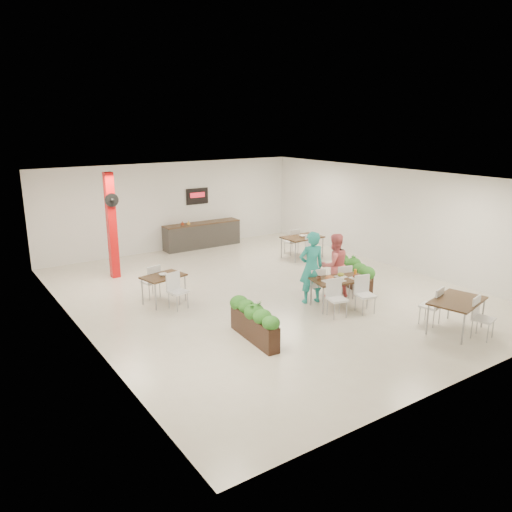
{
  "coord_description": "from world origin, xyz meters",
  "views": [
    {
      "loc": [
        -7.59,
        -10.75,
        4.64
      ],
      "look_at": [
        -0.31,
        0.06,
        1.1
      ],
      "focal_mm": 35.0,
      "sensor_mm": 36.0,
      "label": 1
    }
  ],
  "objects": [
    {
      "name": "side_table_b",
      "position": [
        3.18,
        2.35,
        0.64
      ],
      "size": [
        1.35,
        1.62,
        0.92
      ],
      "rotation": [
        0.0,
        0.0,
        0.01
      ],
      "color": "black",
      "rests_on": "ground"
    },
    {
      "name": "diner_man",
      "position": [
        0.54,
        -1.25,
        0.96
      ],
      "size": [
        0.78,
        0.6,
        1.91
      ],
      "primitive_type": "imported",
      "rotation": [
        0.0,
        0.0,
        2.91
      ],
      "color": "teal",
      "rests_on": "ground"
    },
    {
      "name": "side_table_a",
      "position": [
        -2.68,
        0.86,
        0.62
      ],
      "size": [
        1.19,
        1.67,
        0.92
      ],
      "rotation": [
        0.0,
        0.0,
        0.21
      ],
      "color": "black",
      "rests_on": "ground"
    },
    {
      "name": "room_shell",
      "position": [
        0.0,
        0.0,
        2.01
      ],
      "size": [
        10.1,
        12.1,
        3.22
      ],
      "color": "white",
      "rests_on": "ground"
    },
    {
      "name": "diner_woman",
      "position": [
        1.34,
        -1.25,
        0.88
      ],
      "size": [
        0.98,
        0.84,
        1.76
      ],
      "primitive_type": "imported",
      "rotation": [
        0.0,
        0.0,
        2.91
      ],
      "color": "#EB686C",
      "rests_on": "ground"
    },
    {
      "name": "planter_left",
      "position": [
        -2.0,
        -2.39,
        0.49
      ],
      "size": [
        0.5,
        1.79,
        0.93
      ],
      "rotation": [
        0.0,
        0.0,
        1.5
      ],
      "color": "black",
      "rests_on": "ground"
    },
    {
      "name": "planter_right",
      "position": [
        2.34,
        -0.98,
        0.49
      ],
      "size": [
        0.74,
        1.76,
        0.94
      ],
      "rotation": [
        0.0,
        0.0,
        1.32
      ],
      "color": "black",
      "rests_on": "ground"
    },
    {
      "name": "service_counter",
      "position": [
        1.0,
        5.65,
        0.49
      ],
      "size": [
        3.0,
        0.64,
        2.2
      ],
      "color": "#302E2B",
      "rests_on": "ground"
    },
    {
      "name": "side_table_c",
      "position": [
        2.07,
        -4.53,
        0.64
      ],
      "size": [
        1.54,
        1.67,
        0.92
      ],
      "rotation": [
        0.0,
        0.0,
        0.25
      ],
      "color": "black",
      "rests_on": "ground"
    },
    {
      "name": "red_column",
      "position": [
        -3.0,
        3.79,
        1.64
      ],
      "size": [
        0.4,
        0.41,
        3.2
      ],
      "color": "red",
      "rests_on": "ground"
    },
    {
      "name": "ground",
      "position": [
        0.0,
        0.0,
        0.0
      ],
      "size": [
        12.0,
        12.0,
        0.0
      ],
      "primitive_type": "plane",
      "color": "beige",
      "rests_on": "ground"
    },
    {
      "name": "main_table",
      "position": [
        0.93,
        -1.9,
        0.64
      ],
      "size": [
        1.55,
        1.85,
        0.92
      ],
      "rotation": [
        0.0,
        0.0,
        -0.23
      ],
      "color": "black",
      "rests_on": "ground"
    }
  ]
}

